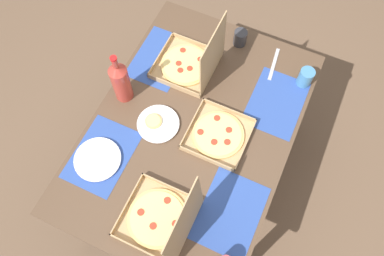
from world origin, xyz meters
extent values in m
plane|color=brown|center=(0.00, 0.00, 0.00)|extent=(6.00, 6.00, 0.00)
cylinder|color=#3F3328|center=(-0.63, -0.42, 0.35)|extent=(0.07, 0.07, 0.71)
cylinder|color=#3F3328|center=(0.63, -0.42, 0.35)|extent=(0.07, 0.07, 0.71)
cylinder|color=#3F3328|center=(-0.63, 0.42, 0.35)|extent=(0.07, 0.07, 0.71)
cube|color=brown|center=(0.00, 0.00, 0.72)|extent=(1.38, 0.96, 0.03)
cube|color=#2D4C9E|center=(-0.31, -0.33, 0.74)|extent=(0.36, 0.26, 0.00)
cube|color=#2D4C9E|center=(0.31, -0.33, 0.74)|extent=(0.36, 0.26, 0.00)
cube|color=#2D4C9E|center=(-0.31, 0.33, 0.74)|extent=(0.36, 0.26, 0.00)
cube|color=#2D4C9E|center=(0.31, 0.33, 0.74)|extent=(0.36, 0.26, 0.00)
cube|color=tan|center=(0.47, 0.05, 0.74)|extent=(0.30, 0.30, 0.01)
cube|color=tan|center=(0.32, 0.05, 0.76)|extent=(0.01, 0.30, 0.03)
cube|color=tan|center=(0.62, 0.05, 0.76)|extent=(0.01, 0.30, 0.03)
cube|color=tan|center=(0.47, -0.10, 0.76)|extent=(0.30, 0.01, 0.03)
cube|color=tan|center=(0.47, 0.20, 0.76)|extent=(0.30, 0.01, 0.03)
cylinder|color=#E0B76B|center=(0.47, 0.05, 0.75)|extent=(0.27, 0.27, 0.01)
cylinder|color=#EFD67F|center=(0.47, 0.05, 0.76)|extent=(0.24, 0.24, 0.00)
cylinder|color=red|center=(0.51, 0.05, 0.76)|extent=(0.03, 0.03, 0.00)
cylinder|color=red|center=(0.46, 0.13, 0.76)|extent=(0.03, 0.03, 0.00)
cylinder|color=red|center=(0.38, 0.05, 0.76)|extent=(0.03, 0.03, 0.00)
cylinder|color=red|center=(0.48, -0.03, 0.76)|extent=(0.03, 0.03, 0.00)
cube|color=tan|center=(0.47, 0.18, 0.93)|extent=(0.30, 0.04, 0.30)
cube|color=tan|center=(-0.32, -0.18, 0.74)|extent=(0.30, 0.30, 0.01)
cube|color=tan|center=(-0.47, -0.18, 0.76)|extent=(0.01, 0.30, 0.03)
cube|color=tan|center=(-0.17, -0.18, 0.76)|extent=(0.01, 0.30, 0.03)
cube|color=tan|center=(-0.32, -0.33, 0.76)|extent=(0.30, 0.01, 0.03)
cube|color=tan|center=(-0.32, -0.03, 0.76)|extent=(0.30, 0.01, 0.03)
cylinder|color=#E0B76B|center=(-0.32, -0.18, 0.75)|extent=(0.27, 0.27, 0.01)
cylinder|color=#EFD67F|center=(-0.32, -0.18, 0.76)|extent=(0.24, 0.24, 0.00)
cylinder|color=red|center=(-0.27, -0.19, 0.76)|extent=(0.03, 0.03, 0.00)
cylinder|color=red|center=(-0.30, -0.15, 0.76)|extent=(0.03, 0.03, 0.00)
cylinder|color=red|center=(-0.38, -0.12, 0.76)|extent=(0.03, 0.03, 0.00)
cylinder|color=red|center=(-0.39, -0.23, 0.76)|extent=(0.03, 0.03, 0.00)
cylinder|color=red|center=(-0.30, -0.22, 0.76)|extent=(0.03, 0.03, 0.00)
cube|color=tan|center=(-0.32, -0.04, 0.92)|extent=(0.30, 0.01, 0.30)
cube|color=tan|center=(-0.02, 0.13, 0.74)|extent=(0.29, 0.29, 0.01)
cube|color=tan|center=(-0.16, 0.13, 0.76)|extent=(0.01, 0.29, 0.03)
cube|color=tan|center=(0.13, 0.13, 0.76)|extent=(0.01, 0.29, 0.03)
cube|color=tan|center=(-0.02, -0.01, 0.76)|extent=(0.29, 0.01, 0.03)
cube|color=tan|center=(-0.02, 0.27, 0.76)|extent=(0.29, 0.01, 0.03)
cylinder|color=#E0B76B|center=(-0.02, 0.13, 0.75)|extent=(0.25, 0.25, 0.01)
cylinder|color=#EFD67F|center=(-0.02, 0.13, 0.76)|extent=(0.23, 0.23, 0.00)
cylinder|color=red|center=(0.03, 0.13, 0.76)|extent=(0.03, 0.03, 0.00)
cylinder|color=red|center=(0.01, 0.19, 0.76)|extent=(0.03, 0.03, 0.00)
cylinder|color=red|center=(-0.06, 0.17, 0.76)|extent=(0.03, 0.03, 0.00)
cylinder|color=red|center=(-0.09, 0.09, 0.76)|extent=(0.03, 0.03, 0.00)
cylinder|color=red|center=(0.01, 0.05, 0.76)|extent=(0.03, 0.03, 0.00)
cylinder|color=white|center=(0.05, -0.16, 0.74)|extent=(0.20, 0.20, 0.01)
cylinder|color=white|center=(0.05, -0.16, 0.75)|extent=(0.21, 0.21, 0.01)
cylinder|color=#E0B76B|center=(0.05, -0.18, 0.76)|extent=(0.08, 0.08, 0.01)
cylinder|color=#EFD67F|center=(0.05, -0.18, 0.76)|extent=(0.07, 0.07, 0.00)
cylinder|color=white|center=(0.34, -0.34, 0.74)|extent=(0.21, 0.21, 0.01)
cylinder|color=white|center=(0.34, -0.34, 0.75)|extent=(0.22, 0.22, 0.01)
cylinder|color=#B2382D|center=(-0.03, -0.39, 0.85)|extent=(0.09, 0.09, 0.22)
cone|color=#B2382D|center=(-0.03, -0.39, 0.98)|extent=(0.09, 0.09, 0.04)
cylinder|color=#B2382D|center=(-0.03, -0.39, 1.02)|extent=(0.03, 0.03, 0.06)
cylinder|color=red|center=(-0.03, -0.39, 1.05)|extent=(0.03, 0.03, 0.01)
cylinder|color=teal|center=(-0.48, 0.42, 0.79)|extent=(0.07, 0.07, 0.10)
cylinder|color=#333338|center=(-0.58, 0.02, 0.78)|extent=(0.07, 0.07, 0.09)
cube|color=#B7B7BC|center=(-0.53, 0.24, 0.74)|extent=(0.21, 0.04, 0.00)
camera|label=1|loc=(0.72, 0.33, 2.43)|focal=35.50mm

